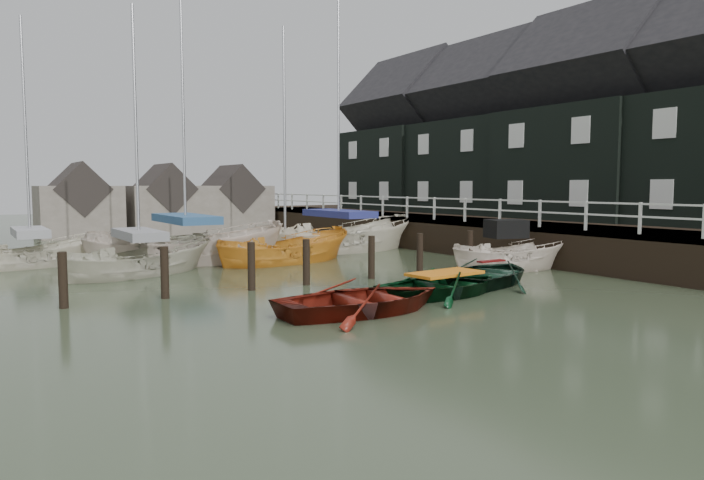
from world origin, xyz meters
TOP-DOWN VIEW (x-y plane):
  - ground at (0.00, 0.00)m, footprint 120.00×120.00m
  - pier at (9.48, 10.00)m, footprint 3.04×32.00m
  - land_strip at (15.00, 10.00)m, footprint 14.00×38.00m
  - quay_houses at (14.99, 8.66)m, footprint 6.52×28.14m
  - mooring_pilings at (-1.11, 3.00)m, footprint 13.72×0.22m
  - far_sheds at (0.83, 26.00)m, footprint 14.00×4.08m
  - rowboat_red at (-2.00, -1.41)m, footprint 4.46×3.23m
  - rowboat_green at (1.20, -0.62)m, footprint 4.38×3.31m
  - rowboat_dkgreen at (3.83, 0.25)m, footprint 5.18×4.61m
  - motorboat at (6.46, 1.99)m, footprint 4.77×2.84m
  - sailboat_a at (-4.91, 8.13)m, footprint 6.26×4.17m
  - sailboat_b at (-2.60, 10.27)m, footprint 8.11×4.95m
  - sailboat_c at (0.80, 8.46)m, footprint 6.40×3.21m
  - sailboat_d at (4.69, 10.81)m, footprint 7.78×3.27m
  - sailboat_e at (-7.84, 12.33)m, footprint 5.84×3.21m

SIDE VIEW (x-z plane):
  - ground at x=0.00m, z-range 0.00..0.00m
  - land_strip at x=15.00m, z-range -0.75..0.75m
  - rowboat_red at x=-2.00m, z-range -0.46..0.46m
  - rowboat_green at x=1.20m, z-range -0.43..0.43m
  - rowboat_dkgreen at x=3.83m, z-range -0.44..0.44m
  - sailboat_c at x=0.80m, z-range -5.14..5.16m
  - sailboat_b at x=-2.60m, z-range -5.92..6.04m
  - sailboat_d at x=4.69m, z-range -6.61..6.73m
  - sailboat_a at x=-4.91m, z-range -5.01..5.14m
  - sailboat_e at x=-7.84m, z-range -5.05..5.18m
  - motorboat at x=6.46m, z-range -1.25..1.43m
  - mooring_pilings at x=-1.11m, z-range -0.40..1.40m
  - pier at x=9.48m, z-range -0.64..2.06m
  - far_sheds at x=0.83m, z-range -0.34..4.06m
  - quay_houses at x=14.99m, z-range 0.68..10.68m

